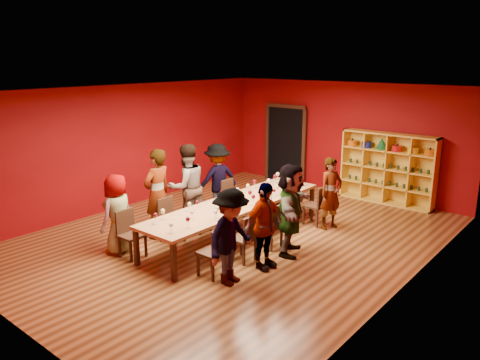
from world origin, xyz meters
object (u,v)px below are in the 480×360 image
at_px(person_right_0, 231,237).
at_px(shelving_unit, 388,165).
at_px(chair_person_left_0, 129,231).
at_px(person_left_3, 217,179).
at_px(tasting_table, 236,205).
at_px(chair_person_right_4, 318,203).
at_px(spittoon_bowl, 232,200).
at_px(chair_person_right_2, 273,224).
at_px(person_left_2, 187,187).
at_px(chair_person_left_3, 231,197).
at_px(person_right_1, 264,226).
at_px(chair_person_right_1, 246,236).
at_px(chair_person_left_2, 197,208).
at_px(person_left_0, 117,214).
at_px(chair_person_left_1, 169,217).
at_px(person_right_2, 291,209).
at_px(chair_person_right_0, 216,250).
at_px(person_right_4, 331,193).
at_px(person_left_1, 157,194).

bearing_deg(person_right_0, shelving_unit, -7.67).
distance_m(chair_person_left_0, person_left_3, 2.94).
distance_m(tasting_table, person_right_0, 2.04).
distance_m(person_right_0, chair_person_right_4, 3.36).
xyz_separation_m(chair_person_right_4, spittoon_bowl, (-0.93, -1.84, 0.33)).
xyz_separation_m(person_right_0, chair_person_right_2, (-0.35, 1.64, -0.31)).
distance_m(person_left_2, chair_person_left_3, 1.24).
xyz_separation_m(tasting_table, person_right_1, (1.32, -0.80, 0.08)).
xyz_separation_m(person_left_2, chair_person_left_3, (0.28, 1.13, -0.43)).
bearing_deg(spittoon_bowl, chair_person_right_1, -36.39).
height_order(chair_person_left_2, chair_person_left_3, same).
bearing_deg(person_left_0, chair_person_left_1, 148.15).
bearing_deg(person_right_0, person_right_1, -10.60).
height_order(person_left_3, chair_person_right_2, person_left_3).
relative_size(chair_person_right_1, person_right_1, 0.57).
xyz_separation_m(chair_person_left_1, person_right_2, (2.22, 1.04, 0.38)).
bearing_deg(tasting_table, chair_person_right_0, -60.46).
xyz_separation_m(chair_person_left_0, person_left_3, (-0.42, 2.89, 0.35)).
distance_m(person_right_1, spittoon_bowl, 1.50).
xyz_separation_m(shelving_unit, chair_person_right_2, (-0.49, -4.28, -0.49)).
height_order(person_right_2, person_right_4, person_right_2).
xyz_separation_m(person_left_1, person_left_3, (-0.08, 1.90, -0.09)).
height_order(chair_person_right_1, person_right_4, person_right_4).
height_order(tasting_table, chair_person_right_4, chair_person_right_4).
distance_m(tasting_table, chair_person_left_2, 0.96).
bearing_deg(person_right_1, person_right_0, -179.09).
bearing_deg(spittoon_bowl, person_left_2, -174.13).
bearing_deg(person_right_0, tasting_table, 31.71).
height_order(chair_person_right_4, person_right_4, person_right_4).
xyz_separation_m(person_left_1, spittoon_bowl, (1.23, 0.89, -0.10)).
bearing_deg(chair_person_left_0, spittoon_bowl, 64.73).
xyz_separation_m(chair_person_left_1, person_left_2, (-0.28, 0.77, 0.43)).
relative_size(person_right_2, chair_person_right_4, 1.96).
height_order(chair_person_right_2, chair_person_right_4, same).
relative_size(tasting_table, chair_person_left_0, 5.06).
bearing_deg(person_left_0, chair_person_right_1, 105.68).
relative_size(person_left_0, chair_person_right_4, 1.72).
bearing_deg(person_right_4, chair_person_left_1, 161.12).
bearing_deg(person_right_1, chair_person_right_0, 158.54).
height_order(person_right_4, spittoon_bowl, person_right_4).
distance_m(chair_person_left_0, chair_person_right_4, 4.15).
relative_size(person_right_0, spittoon_bowl, 4.80).
height_order(person_left_0, chair_person_right_1, person_left_0).
height_order(chair_person_left_3, chair_person_right_4, same).
height_order(chair_person_left_1, chair_person_left_2, same).
bearing_deg(chair_person_left_2, person_left_3, 110.38).
bearing_deg(chair_person_right_0, person_left_2, 146.86).
relative_size(chair_person_right_1, chair_person_right_2, 1.00).
relative_size(person_right_0, person_right_4, 1.03).
xyz_separation_m(shelving_unit, spittoon_bowl, (-1.42, -4.43, -0.15)).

